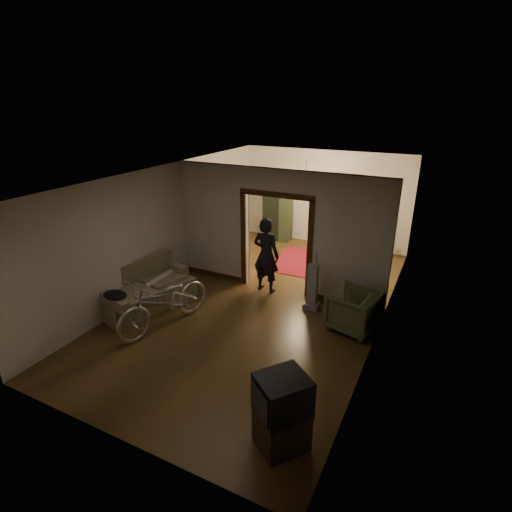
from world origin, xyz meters
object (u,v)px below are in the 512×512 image
Objects in this scene: armchair at (353,310)px; person at (266,255)px; sofa at (146,286)px; desk at (350,240)px; locker at (278,213)px; bicycle at (164,302)px.

person reaches higher than armchair.
desk is at bearing 72.05° from sofa.
locker reaches higher than sofa.
person is (-2.20, 0.75, 0.48)m from armchair.
sofa is at bearing -93.16° from locker.
locker reaches higher than desk.
person reaches higher than sofa.
armchair is 0.79× the size of desk.
sofa is 2.33× the size of armchair.
person is at bearing 56.20° from sofa.
armchair is at bearing 39.29° from bicycle.
person is (1.07, 2.30, 0.33)m from bicycle.
sofa is at bearing 164.33° from bicycle.
desk is at bearing -151.00° from armchair.
bicycle is 5.73m from locker.
locker is at bearing -65.55° from person.
person is (1.98, 1.79, 0.41)m from sofa.
person is at bearing -94.63° from armchair.
sofa is 0.97× the size of bicycle.
sofa is 5.91m from desk.
locker is (-0.13, 5.72, 0.28)m from bicycle.
armchair is 2.37m from person.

